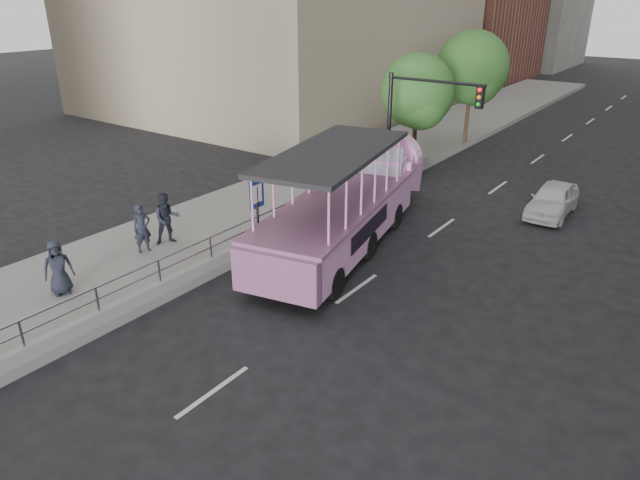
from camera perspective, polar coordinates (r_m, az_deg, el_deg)
ground at (r=15.21m, az=-7.82°, el=-9.59°), size 160.00×160.00×0.00m
sidewalk at (r=25.42m, az=-1.83°, el=4.96°), size 5.50×80.00×0.30m
kerb_wall at (r=18.17m, az=-10.76°, el=-2.24°), size 0.24×30.00×0.36m
guardrail at (r=17.89m, az=-10.92°, el=-0.33°), size 0.07×22.00×0.71m
duck_boat at (r=20.28m, az=2.98°, el=3.64°), size 4.80×11.29×3.65m
car at (r=24.67m, az=22.23°, el=3.77°), size 1.59×3.75×1.26m
pedestrian_near at (r=19.63m, az=-17.37°, el=1.11°), size 0.54×0.68×1.64m
pedestrian_mid at (r=20.05m, az=-15.08°, el=2.10°), size 1.03×1.10×1.80m
pedestrian_far at (r=17.75m, az=-24.73°, el=-2.50°), size 0.80×0.94×1.63m
parking_sign at (r=18.27m, az=-6.26°, el=2.79°), size 0.09×0.66×2.93m
traffic_signal at (r=24.50m, az=9.45°, el=12.07°), size 4.20×0.32×5.20m
street_tree_near at (r=28.17m, az=9.82°, el=14.19°), size 3.52×3.52×5.72m
street_tree_far at (r=33.46m, az=15.05°, el=16.04°), size 3.97×3.97×6.45m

